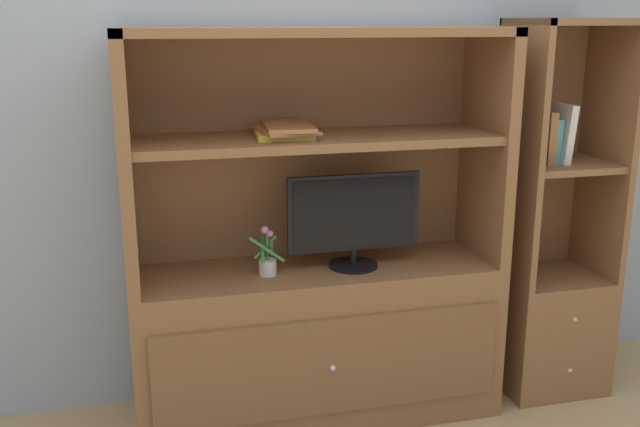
{
  "coord_description": "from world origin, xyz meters",
  "views": [
    {
      "loc": [
        -0.7,
        -2.43,
        1.71
      ],
      "look_at": [
        0.0,
        0.35,
        0.94
      ],
      "focal_mm": 40.58,
      "sensor_mm": 36.0,
      "label": 1
    }
  ],
  "objects_px": {
    "bookshelf_tall": "(550,273)",
    "tv_monitor": "(354,218)",
    "upright_book_row": "(547,137)",
    "media_console": "(317,301)",
    "magazine_stack": "(285,130)",
    "potted_plant": "(267,261)"
  },
  "relations": [
    {
      "from": "bookshelf_tall",
      "to": "media_console",
      "type": "bearing_deg",
      "value": -179.76
    },
    {
      "from": "bookshelf_tall",
      "to": "upright_book_row",
      "type": "bearing_deg",
      "value": -172.29
    },
    {
      "from": "potted_plant",
      "to": "bookshelf_tall",
      "type": "height_order",
      "value": "bookshelf_tall"
    },
    {
      "from": "bookshelf_tall",
      "to": "magazine_stack",
      "type": "bearing_deg",
      "value": -179.48
    },
    {
      "from": "media_console",
      "to": "upright_book_row",
      "type": "relative_size",
      "value": 6.46
    },
    {
      "from": "tv_monitor",
      "to": "magazine_stack",
      "type": "height_order",
      "value": "magazine_stack"
    },
    {
      "from": "upright_book_row",
      "to": "bookshelf_tall",
      "type": "bearing_deg",
      "value": 7.71
    },
    {
      "from": "bookshelf_tall",
      "to": "tv_monitor",
      "type": "bearing_deg",
      "value": -177.49
    },
    {
      "from": "tv_monitor",
      "to": "upright_book_row",
      "type": "relative_size",
      "value": 2.18
    },
    {
      "from": "media_console",
      "to": "potted_plant",
      "type": "relative_size",
      "value": 8.03
    },
    {
      "from": "media_console",
      "to": "magazine_stack",
      "type": "height_order",
      "value": "media_console"
    },
    {
      "from": "bookshelf_tall",
      "to": "upright_book_row",
      "type": "distance_m",
      "value": 0.65
    },
    {
      "from": "potted_plant",
      "to": "upright_book_row",
      "type": "bearing_deg",
      "value": 1.76
    },
    {
      "from": "potted_plant",
      "to": "magazine_stack",
      "type": "distance_m",
      "value": 0.54
    },
    {
      "from": "magazine_stack",
      "to": "upright_book_row",
      "type": "relative_size",
      "value": 1.31
    },
    {
      "from": "tv_monitor",
      "to": "magazine_stack",
      "type": "distance_m",
      "value": 0.47
    },
    {
      "from": "magazine_stack",
      "to": "bookshelf_tall",
      "type": "relative_size",
      "value": 0.2
    },
    {
      "from": "tv_monitor",
      "to": "potted_plant",
      "type": "relative_size",
      "value": 2.71
    },
    {
      "from": "potted_plant",
      "to": "upright_book_row",
      "type": "distance_m",
      "value": 1.35
    },
    {
      "from": "magazine_stack",
      "to": "bookshelf_tall",
      "type": "height_order",
      "value": "bookshelf_tall"
    },
    {
      "from": "tv_monitor",
      "to": "potted_plant",
      "type": "distance_m",
      "value": 0.4
    },
    {
      "from": "potted_plant",
      "to": "bookshelf_tall",
      "type": "distance_m",
      "value": 1.37
    }
  ]
}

